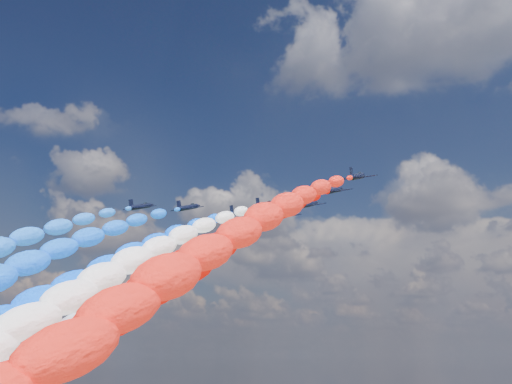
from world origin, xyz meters
The scene contains 15 objects.
jet_0 centered at (-27.85, -3.92, 106.26)m, with size 8.22×11.02×2.43m, color black, non-canonical shape.
jet_1 centered at (-18.27, 2.50, 106.26)m, with size 8.22×11.02×2.43m, color black, non-canonical shape.
trail_1 centered at (-18.27, -49.25, 81.93)m, with size 7.10×101.67×53.01m, color blue, non-canonical shape.
jet_2 centered at (-9.84, 12.97, 106.26)m, with size 8.22×11.02×2.43m, color black, non-canonical shape.
trail_2 centered at (-9.84, -38.77, 81.93)m, with size 7.10×101.67×53.01m, color #044FFE, non-canonical shape.
jet_3 centered at (-0.25, 9.28, 106.26)m, with size 8.22×11.02×2.43m, color black, non-canonical shape.
trail_3 centered at (-0.25, -42.47, 81.93)m, with size 7.10×101.67×53.01m, color white, non-canonical shape.
jet_4 centered at (-1.00, 21.99, 106.26)m, with size 8.22×11.02×2.43m, color black, non-canonical shape.
trail_4 centered at (-1.00, -29.76, 81.93)m, with size 7.10×101.67×53.01m, color white, non-canonical shape.
jet_5 centered at (9.33, 13.76, 106.26)m, with size 8.22×11.02×2.43m, color black, non-canonical shape.
trail_5 centered at (9.33, -37.99, 81.93)m, with size 7.10×101.67×53.01m, color red, non-canonical shape.
jet_6 centered at (19.69, 4.08, 106.26)m, with size 8.22×11.02×2.43m, color black, non-canonical shape.
trail_6 centered at (19.69, -47.67, 81.93)m, with size 7.10×101.67×53.01m, color red, non-canonical shape.
jet_7 centered at (27.93, -3.98, 106.26)m, with size 8.22×11.02×2.43m, color black, non-canonical shape.
trail_7 centered at (27.93, -55.73, 81.93)m, with size 7.10×101.67×53.01m, color red, non-canonical shape.
Camera 1 is at (69.46, -122.44, 71.04)m, focal length 44.39 mm.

